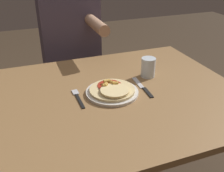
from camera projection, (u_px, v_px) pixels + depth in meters
name	position (u px, v px, depth m)	size (l,w,h in m)	color
dining_table	(116.00, 109.00, 1.30)	(1.20, 0.98, 0.73)	olive
plate	(112.00, 92.00, 1.25)	(0.25, 0.25, 0.01)	silver
pizza	(112.00, 89.00, 1.24)	(0.22, 0.22, 0.04)	#E0C689
fork	(78.00, 97.00, 1.22)	(0.03, 0.18, 0.00)	black
knife	(143.00, 87.00, 1.30)	(0.03, 0.22, 0.00)	black
drinking_glass	(148.00, 67.00, 1.40)	(0.08, 0.08, 0.10)	silver
person_diner	(71.00, 45.00, 1.87)	(0.40, 0.52, 1.25)	#2D2D38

